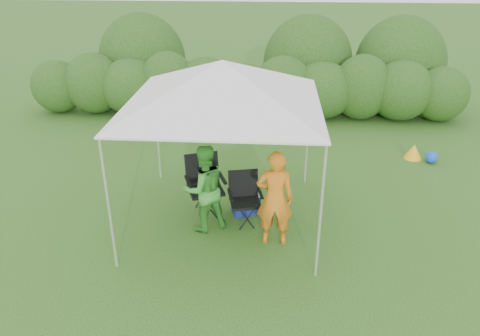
# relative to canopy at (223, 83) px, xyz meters

# --- Properties ---
(ground) EXTENTS (70.00, 70.00, 0.00)m
(ground) POSITION_rel_canopy_xyz_m (0.00, -0.50, -2.46)
(ground) COLOR #376620
(hedge) EXTENTS (12.17, 1.53, 1.80)m
(hedge) POSITION_rel_canopy_xyz_m (0.00, 5.50, -1.64)
(hedge) COLOR #2B541A
(hedge) RESTS_ON ground
(canopy) EXTENTS (3.10, 3.10, 2.83)m
(canopy) POSITION_rel_canopy_xyz_m (0.00, 0.00, 0.00)
(canopy) COLOR silver
(canopy) RESTS_ON ground
(chair_right) EXTENTS (0.64, 0.61, 0.91)m
(chair_right) POSITION_rel_canopy_xyz_m (0.35, -0.04, -1.95)
(chair_right) COLOR black
(chair_right) RESTS_ON ground
(chair_left) EXTENTS (0.80, 0.77, 1.07)m
(chair_left) POSITION_rel_canopy_xyz_m (-0.39, 0.24, -1.85)
(chair_left) COLOR black
(chair_left) RESTS_ON ground
(man) EXTENTS (0.60, 0.39, 1.63)m
(man) POSITION_rel_canopy_xyz_m (0.87, -0.67, -1.65)
(man) COLOR orange
(man) RESTS_ON ground
(woman) EXTENTS (0.93, 0.86, 1.54)m
(woman) POSITION_rel_canopy_xyz_m (-0.30, -0.35, -1.69)
(woman) COLOR green
(woman) RESTS_ON ground
(cooler) EXTENTS (0.58, 0.49, 0.41)m
(cooler) POSITION_rel_canopy_xyz_m (0.36, 0.22, -2.25)
(cooler) COLOR navy
(cooler) RESTS_ON ground
(bottle) EXTENTS (0.07, 0.07, 0.25)m
(bottle) POSITION_rel_canopy_xyz_m (0.42, 0.18, -1.93)
(bottle) COLOR #592D0C
(bottle) RESTS_ON cooler
(lawn_toy) EXTENTS (0.68, 0.56, 0.34)m
(lawn_toy) POSITION_rel_canopy_xyz_m (4.12, 2.82, -2.30)
(lawn_toy) COLOR yellow
(lawn_toy) RESTS_ON ground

